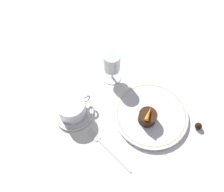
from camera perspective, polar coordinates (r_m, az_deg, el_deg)
The scene contains 10 objects.
ground_plane at distance 0.81m, azimuth 8.39°, elevation -3.09°, with size 3.00×3.00×0.00m, color white.
dinner_plate at distance 0.79m, azimuth 9.95°, elevation -4.83°, with size 0.26×0.26×0.01m.
saucer at distance 0.80m, azimuth -9.87°, elevation -4.36°, with size 0.14×0.14×0.01m.
coffee_cup at distance 0.76m, azimuth -10.45°, elevation -2.97°, with size 0.13×0.10×0.06m.
spoon at distance 0.79m, azimuth -7.19°, elevation -2.76°, with size 0.05×0.11×0.00m.
wine_glass at distance 0.80m, azimuth -0.00°, elevation 8.34°, with size 0.07×0.07×0.13m.
fork at distance 0.74m, azimuth -2.07°, elevation -12.72°, with size 0.05×0.20×0.01m.
dessert_cake at distance 0.75m, azimuth 9.23°, elevation -5.45°, with size 0.06×0.06×0.04m.
carrot_garnish at distance 0.73m, azimuth 9.54°, elevation -4.53°, with size 0.05×0.04×0.02m.
chocolate_truffle at distance 0.81m, azimuth 21.63°, elevation -7.29°, with size 0.02×0.02×0.02m.
Camera 1 is at (-0.31, -0.23, 0.71)m, focal length 35.00 mm.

